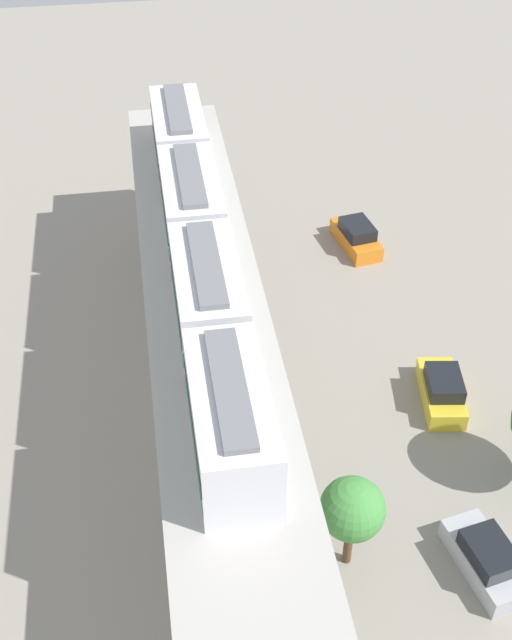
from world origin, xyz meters
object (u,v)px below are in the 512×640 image
(parked_car_yellow, at_px, (442,390))
(parked_car_silver, at_px, (486,559))
(train, at_px, (199,247))
(tree_near_viaduct, at_px, (352,510))
(parked_car_orange, at_px, (356,237))

(parked_car_yellow, relative_size, parked_car_silver, 0.99)
(train, bearing_deg, parked_car_silver, 129.97)
(parked_car_silver, height_order, tree_near_viaduct, tree_near_viaduct)
(parked_car_yellow, height_order, parked_car_orange, same)
(train, xyz_separation_m, parked_car_yellow, (-11.41, 2.42, -8.17))
(train, height_order, parked_car_yellow, train)
(parked_car_yellow, relative_size, tree_near_viaduct, 0.94)
(parked_car_silver, bearing_deg, tree_near_viaduct, -24.70)
(tree_near_viaduct, bearing_deg, train, -66.58)
(parked_car_orange, relative_size, tree_near_viaduct, 0.95)
(parked_car_yellow, bearing_deg, tree_near_viaduct, 58.88)
(train, bearing_deg, parked_car_orange, -132.97)
(train, relative_size, tree_near_viaduct, 5.85)
(parked_car_yellow, bearing_deg, parked_car_silver, 90.19)
(parked_car_orange, bearing_deg, parked_car_yellow, 83.62)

